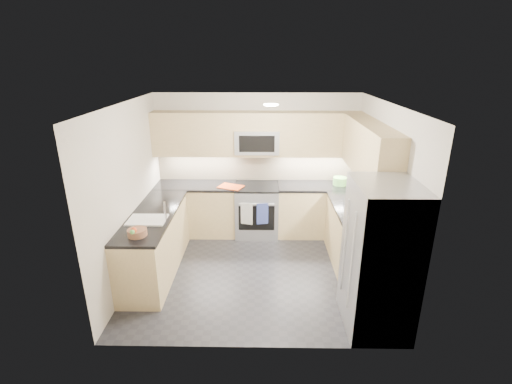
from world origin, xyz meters
The scene contains 36 objects.
floor centered at (0.00, 0.00, 0.00)m, with size 3.60×3.20×0.00m, color #25252A.
ceiling centered at (0.00, 0.00, 2.50)m, with size 3.60×3.20×0.02m, color beige.
wall_back centered at (0.00, 1.60, 1.25)m, with size 3.60×0.02×2.50m, color beige.
wall_front centered at (0.00, -1.60, 1.25)m, with size 3.60×0.02×2.50m, color beige.
wall_left centered at (-1.80, 0.00, 1.25)m, with size 0.02×3.20×2.50m, color beige.
wall_right centered at (1.80, 0.00, 1.25)m, with size 0.02×3.20×2.50m, color beige.
base_cab_back_left centered at (-1.09, 1.30, 0.45)m, with size 1.42×0.60×0.90m, color tan.
base_cab_back_right centered at (1.09, 1.30, 0.45)m, with size 1.42×0.60×0.90m, color tan.
base_cab_right centered at (1.50, 0.15, 0.45)m, with size 0.60×1.70×0.90m, color tan.
base_cab_peninsula centered at (-1.50, 0.00, 0.45)m, with size 0.60×2.00×0.90m, color tan.
countertop_back_left centered at (-1.09, 1.30, 0.92)m, with size 1.42×0.63×0.04m, color black.
countertop_back_right centered at (1.09, 1.30, 0.92)m, with size 1.42×0.63×0.04m, color black.
countertop_right centered at (1.50, 0.15, 0.92)m, with size 0.63×1.70×0.04m, color black.
countertop_peninsula centered at (-1.50, 0.00, 0.92)m, with size 0.63×2.00×0.04m, color black.
upper_cab_back centered at (0.00, 1.43, 1.83)m, with size 3.60×0.35×0.75m, color tan.
upper_cab_right centered at (1.62, 0.28, 1.83)m, with size 0.35×1.95×0.75m, color tan.
backsplash_back centered at (0.00, 1.60, 1.20)m, with size 3.60×0.01×0.51m, color #C0AB8A.
backsplash_right centered at (1.80, 0.45, 1.20)m, with size 0.01×2.30×0.51m, color #C0AB8A.
gas_range centered at (0.00, 1.28, 0.46)m, with size 0.76×0.65×0.91m, color #9A9CA2.
range_cooktop centered at (0.00, 1.28, 0.92)m, with size 0.76×0.65×0.03m, color black.
oven_door_glass centered at (0.00, 0.95, 0.45)m, with size 0.62×0.02×0.45m, color black.
oven_handle centered at (0.00, 0.93, 0.72)m, with size 0.02×0.02×0.60m, color #B2B5BA.
microwave centered at (0.00, 1.40, 1.70)m, with size 0.76×0.40×0.40m, color #A4A8AC.
microwave_door centered at (0.00, 1.20, 1.70)m, with size 0.60×0.01×0.28m, color black.
refrigerator centered at (1.45, -1.15, 0.90)m, with size 0.70×0.90×1.80m, color #9A9CA1.
fridge_handle_left centered at (1.08, -1.33, 0.95)m, with size 0.02×0.02×1.20m, color #B2B5BA.
fridge_handle_right centered at (1.08, -0.97, 0.95)m, with size 0.02×0.02×1.20m, color #B2B5BA.
sink_basin centered at (-1.50, -0.25, 0.88)m, with size 0.52×0.38×0.16m, color white.
faucet centered at (-1.24, -0.25, 1.08)m, with size 0.03×0.03×0.28m, color silver.
utensil_bowl centered at (1.47, 1.32, 1.01)m, with size 0.24×0.24×0.14m, color #5AA245.
cutting_board centered at (-0.45, 1.17, 0.95)m, with size 0.41×0.29×0.01m, color #CE4113.
fruit_basket centered at (-1.49, -0.71, 0.98)m, with size 0.24×0.24×0.09m, color #8B5C41.
fruit_apple centered at (-1.50, -0.80, 1.05)m, with size 0.07×0.07×0.07m, color #C63D16.
fruit_pear centered at (-1.50, -0.84, 1.05)m, with size 0.06×0.06×0.06m, color #59AD4A.
dish_towel_check centered at (-0.17, 0.91, 0.55)m, with size 0.21×0.02×0.39m, color silver.
dish_towel_blue centered at (0.10, 0.91, 0.55)m, with size 0.20×0.02×0.38m, color navy.
Camera 1 is at (0.09, -4.91, 3.08)m, focal length 26.00 mm.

